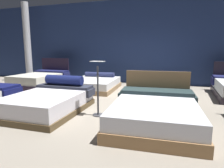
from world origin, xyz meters
TOP-DOWN VIEW (x-y plane):
  - ground_plane at (0.00, 0.00)m, footprint 18.00×18.00m
  - showroom_back_wall at (0.00, 3.20)m, footprint 18.00×0.06m
  - bed_1 at (-1.19, -1.34)m, footprint 1.55×2.03m
  - bed_2 at (1.22, -1.39)m, footprint 1.72×2.23m
  - bed_4 at (-3.57, 1.50)m, footprint 1.56×2.21m
  - bed_5 at (-1.19, 1.37)m, footprint 1.68×2.05m
  - bed_6 at (1.17, 1.45)m, footprint 1.67×2.14m
  - price_sign at (0.00, -1.29)m, footprint 0.28×0.24m
  - support_pillar at (-4.83, 2.34)m, footprint 0.29×0.29m

SIDE VIEW (x-z plane):
  - ground_plane at x=0.00m, z-range -0.02..0.00m
  - bed_5 at x=-1.19m, z-range -0.09..0.48m
  - bed_6 at x=1.17m, z-range 0.00..0.41m
  - bed_2 at x=1.22m, z-range -0.22..0.70m
  - bed_1 at x=-1.19m, z-range -0.14..0.62m
  - bed_4 at x=-3.57m, z-range -0.28..0.78m
  - price_sign at x=0.00m, z-range -0.13..1.05m
  - showroom_back_wall at x=0.00m, z-range 0.00..3.50m
  - support_pillar at x=-4.83m, z-range 0.00..3.50m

